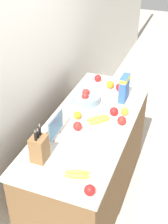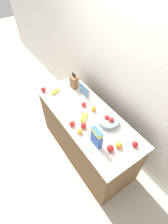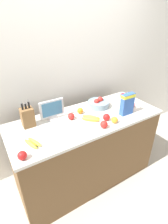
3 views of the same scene
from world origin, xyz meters
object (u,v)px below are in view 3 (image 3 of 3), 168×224
object	(u,v)px
banana_bunch_left	(91,118)
orange_back_center	(115,120)
apple_front	(106,117)
orange_front_center	(127,101)
cereal_box	(127,103)
apple_leftmost	(131,105)
knife_block	(28,117)
fruit_bowl	(98,104)
apple_rightmost	(123,95)
small_monitor	(52,109)
apple_middle	(71,116)
banana_bunch_right	(32,143)
apple_near_bananas	(22,155)
apple_rear	(104,124)
orange_by_cereal	(80,111)

from	to	relation	value
banana_bunch_left	orange_back_center	xyz separation A→B (m)	(0.18, -0.18, 0.01)
apple_front	orange_front_center	xyz separation A→B (m)	(0.46, 0.17, 0.00)
cereal_box	apple_leftmost	xyz separation A→B (m)	(0.16, 0.08, -0.10)
knife_block	orange_back_center	world-z (taller)	knife_block
knife_block	fruit_bowl	xyz separation A→B (m)	(0.85, -0.03, -0.06)
cereal_box	orange_front_center	distance (m)	0.28
apple_rightmost	orange_back_center	distance (m)	0.66
knife_block	small_monitor	bearing A→B (deg)	0.83
small_monitor	apple_middle	bearing A→B (deg)	-36.49
banana_bunch_right	apple_leftmost	size ratio (longest dim) A/B	2.31
knife_block	small_monitor	distance (m)	0.26
banana_bunch_left	apple_near_bananas	xyz separation A→B (m)	(-0.78, -0.20, 0.02)
banana_bunch_right	apple_rear	bearing A→B (deg)	-9.96
banana_bunch_right	apple_rightmost	world-z (taller)	apple_rightmost
small_monitor	apple_near_bananas	world-z (taller)	small_monitor
small_monitor	apple_front	bearing A→B (deg)	-35.35
banana_bunch_left	orange_by_cereal	bearing A→B (deg)	97.82
knife_block	orange_back_center	bearing A→B (deg)	-28.24
apple_front	orange_back_center	distance (m)	0.09
cereal_box	apple_middle	bearing A→B (deg)	159.59
apple_front	orange_back_center	size ratio (longest dim) A/B	1.08
cereal_box	banana_bunch_left	size ratio (longest dim) A/B	1.20
cereal_box	apple_front	bearing A→B (deg)	178.34
banana_bunch_right	apple_front	xyz separation A→B (m)	(0.79, -0.02, 0.02)
apple_near_bananas	orange_back_center	bearing A→B (deg)	1.54
banana_bunch_right	orange_front_center	bearing A→B (deg)	6.83
banana_bunch_right	apple_near_bananas	bearing A→B (deg)	-132.13
knife_block	banana_bunch_left	xyz separation A→B (m)	(0.60, -0.24, -0.08)
orange_by_cereal	orange_back_center	bearing A→B (deg)	-60.67
banana_bunch_left	cereal_box	bearing A→B (deg)	-14.45
knife_block	apple_leftmost	world-z (taller)	knife_block
apple_near_bananas	orange_back_center	world-z (taller)	apple_near_bananas
small_monitor	apple_middle	xyz separation A→B (m)	(0.16, -0.12, -0.08)
banana_bunch_right	apple_near_bananas	world-z (taller)	apple_near_bananas
apple_leftmost	knife_block	bearing A→B (deg)	167.18
small_monitor	apple_leftmost	distance (m)	0.95
apple_middle	knife_block	bearing A→B (deg)	164.68
cereal_box	fruit_bowl	size ratio (longest dim) A/B	0.95
orange_by_cereal	apple_middle	bearing A→B (deg)	-158.20
apple_rightmost	knife_block	bearing A→B (deg)	-179.89
small_monitor	fruit_bowl	size ratio (longest dim) A/B	1.01
orange_back_center	apple_rear	bearing A→B (deg)	-174.74
cereal_box	orange_back_center	size ratio (longest dim) A/B	3.52
apple_rear	orange_by_cereal	xyz separation A→B (m)	(-0.05, 0.37, -0.00)
orange_back_center	orange_front_center	xyz separation A→B (m)	(0.42, 0.26, 0.00)
small_monitor	orange_back_center	size ratio (longest dim) A/B	3.74
banana_bunch_left	apple_middle	world-z (taller)	apple_middle
fruit_bowl	apple_rear	world-z (taller)	fruit_bowl
knife_block	apple_rightmost	xyz separation A→B (m)	(1.28, 0.00, -0.07)
knife_block	apple_front	size ratio (longest dim) A/B	3.79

